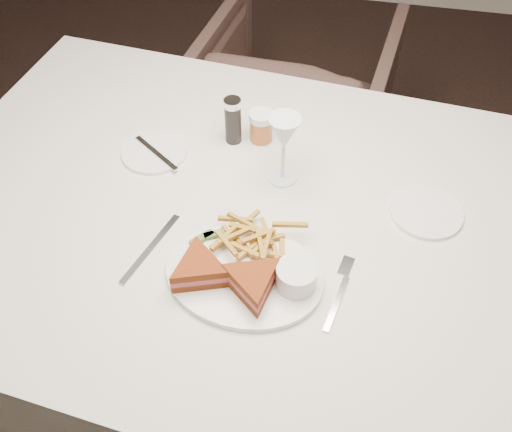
{
  "coord_description": "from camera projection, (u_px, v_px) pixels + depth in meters",
  "views": [
    {
      "loc": [
        -0.08,
        -0.81,
        1.69
      ],
      "look_at": [
        -0.24,
        -0.03,
        0.8
      ],
      "focal_mm": 40.0,
      "sensor_mm": 36.0,
      "label": 1
    }
  ],
  "objects": [
    {
      "name": "table",
      "position": [
        260.0,
        307.0,
        1.54
      ],
      "size": [
        1.68,
        1.2,
        0.75
      ],
      "primitive_type": "cube",
      "rotation": [
        0.0,
        0.0,
        -0.1
      ],
      "color": "silver",
      "rests_on": "ground"
    },
    {
      "name": "table_setting",
      "position": [
        255.0,
        227.0,
        1.18
      ],
      "size": [
        0.81,
        0.64,
        0.18
      ],
      "color": "white",
      "rests_on": "table"
    },
    {
      "name": "ground",
      "position": [
        335.0,
        390.0,
        1.77
      ],
      "size": [
        5.0,
        5.0,
        0.0
      ],
      "primitive_type": "plane",
      "color": "black",
      "rests_on": "ground"
    },
    {
      "name": "chair_far",
      "position": [
        297.0,
        94.0,
        2.21
      ],
      "size": [
        0.75,
        0.71,
        0.7
      ],
      "primitive_type": "imported",
      "rotation": [
        0.0,
        0.0,
        3.03
      ],
      "color": "#432F29",
      "rests_on": "ground"
    }
  ]
}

